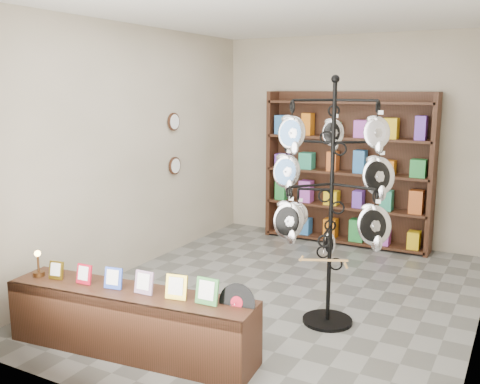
% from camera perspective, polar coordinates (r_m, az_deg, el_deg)
% --- Properties ---
extents(ground, '(5.00, 5.00, 0.00)m').
position_cam_1_polar(ground, '(6.06, 4.37, -10.77)').
color(ground, slate).
rests_on(ground, ground).
extents(room_envelope, '(5.00, 5.00, 5.00)m').
position_cam_1_polar(room_envelope, '(5.64, 4.65, 6.97)').
color(room_envelope, '#B9AA95').
rests_on(room_envelope, ground).
extents(display_tree, '(1.26, 1.26, 2.36)m').
position_cam_1_polar(display_tree, '(5.03, 9.77, 0.79)').
color(display_tree, black).
rests_on(display_tree, ground).
extents(front_shelf, '(2.29, 0.70, 0.80)m').
position_cam_1_polar(front_shelf, '(4.81, -11.62, -13.33)').
color(front_shelf, black).
rests_on(front_shelf, ground).
extents(back_shelving, '(2.42, 0.36, 2.20)m').
position_cam_1_polar(back_shelving, '(7.87, 11.35, 1.92)').
color(back_shelving, black).
rests_on(back_shelving, ground).
extents(wall_clocks, '(0.03, 0.24, 0.84)m').
position_cam_1_polar(wall_clocks, '(7.34, -7.03, 5.11)').
color(wall_clocks, black).
rests_on(wall_clocks, ground).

